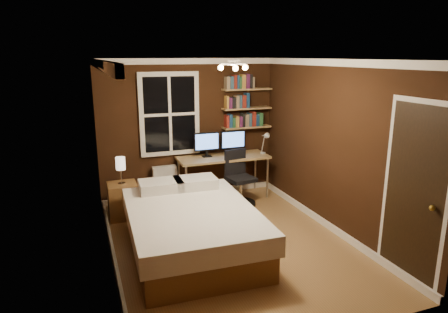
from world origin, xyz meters
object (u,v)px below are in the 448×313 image
object	(u,v)px
bed	(191,228)
radiator	(165,184)
nightstand	(123,201)
desk	(223,160)
monitor_left	(207,145)
monitor_right	(233,143)
bedside_lamp	(121,171)
desk_lamp	(265,143)
office_chair	(239,184)

from	to	relation	value
bed	radiator	bearing A→B (deg)	90.14
nightstand	desk	bearing A→B (deg)	9.81
monitor_left	monitor_right	size ratio (longest dim) A/B	1.00
bedside_lamp	monitor_right	world-z (taller)	monitor_right
nightstand	monitor_left	distance (m)	1.75
nightstand	desk_lamp	size ratio (longest dim) A/B	1.29
bed	desk	distance (m)	2.14
bedside_lamp	monitor_left	xyz separation A→B (m)	(1.55, 0.40, 0.22)
bedside_lamp	desk_lamp	bearing A→B (deg)	4.11
bedside_lamp	monitor_right	size ratio (longest dim) A/B	0.92
nightstand	office_chair	distance (m)	1.99
desk	monitor_left	world-z (taller)	monitor_left
radiator	desk_lamp	size ratio (longest dim) A/B	1.45
bed	desk	world-z (taller)	desk
radiator	monitor_right	world-z (taller)	monitor_right
bedside_lamp	desk_lamp	xyz separation A→B (m)	(2.60, 0.19, 0.22)
desk_lamp	nightstand	bearing A→B (deg)	-175.89
desk_lamp	radiator	bearing A→B (deg)	169.24
bedside_lamp	office_chair	world-z (taller)	bedside_lamp
monitor_right	office_chair	distance (m)	0.81
bed	nightstand	distance (m)	1.65
desk_lamp	desk	bearing A→B (deg)	170.54
desk	desk_lamp	xyz separation A→B (m)	(0.76, -0.13, 0.28)
desk	office_chair	xyz separation A→B (m)	(0.15, -0.40, -0.36)
bedside_lamp	radiator	xyz separation A→B (m)	(0.80, 0.53, -0.47)
bed	office_chair	world-z (taller)	office_chair
nightstand	radiator	world-z (taller)	radiator
nightstand	desk_lamp	xyz separation A→B (m)	(2.60, 0.19, 0.72)
radiator	desk_lamp	bearing A→B (deg)	-10.76
nightstand	office_chair	xyz separation A→B (m)	(1.98, -0.09, 0.08)
monitor_right	desk_lamp	size ratio (longest dim) A/B	1.07
bed	radiator	world-z (taller)	bed
nightstand	bedside_lamp	distance (m)	0.50
monitor_right	monitor_left	bearing A→B (deg)	180.00
bed	desk_lamp	size ratio (longest dim) A/B	5.20
radiator	monitor_left	size ratio (longest dim) A/B	1.35
radiator	monitor_left	xyz separation A→B (m)	(0.75, -0.13, 0.69)
desk	office_chair	bearing A→B (deg)	-69.45
bed	monitor_left	size ratio (longest dim) A/B	4.84
monitor_left	office_chair	xyz separation A→B (m)	(0.43, -0.49, -0.64)
desk_lamp	office_chair	bearing A→B (deg)	-155.73
bed	monitor_left	xyz separation A→B (m)	(0.82, 1.87, 0.68)
desk_lamp	office_chair	xyz separation A→B (m)	(-0.61, -0.28, -0.64)
bed	desk	bearing A→B (deg)	60.50
nightstand	desk	size ratio (longest dim) A/B	0.34
desk	office_chair	size ratio (longest dim) A/B	1.72
desk_lamp	monitor_right	bearing A→B (deg)	158.95
nightstand	office_chair	world-z (taller)	office_chair
monitor_right	office_chair	world-z (taller)	monitor_right
bed	office_chair	bearing A→B (deg)	50.01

